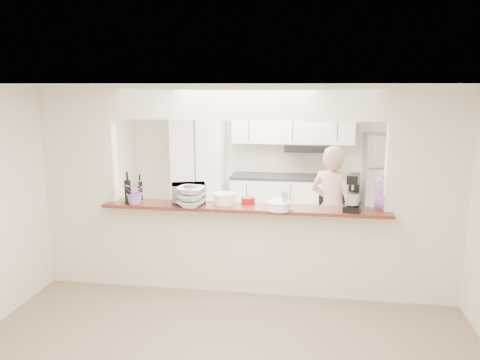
% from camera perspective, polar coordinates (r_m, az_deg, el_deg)
% --- Properties ---
extents(floor, '(6.00, 6.00, 0.00)m').
position_cam_1_polar(floor, '(5.96, 0.55, -13.27)').
color(floor, gray).
rests_on(floor, ground).
extents(tile_overlay, '(5.00, 2.90, 0.01)m').
position_cam_1_polar(tile_overlay, '(7.38, 2.24, -8.24)').
color(tile_overlay, beige).
rests_on(tile_overlay, floor).
extents(partition, '(5.00, 0.15, 2.50)m').
position_cam_1_polar(partition, '(5.50, 0.58, 0.89)').
color(partition, white).
rests_on(partition, floor).
extents(bar_counter, '(3.40, 0.38, 1.09)m').
position_cam_1_polar(bar_counter, '(5.73, 0.55, -8.06)').
color(bar_counter, white).
rests_on(bar_counter, floor).
extents(kitchen_cabinets, '(3.15, 0.62, 2.25)m').
position_cam_1_polar(kitchen_cabinets, '(8.27, 1.90, 0.89)').
color(kitchen_cabinets, white).
rests_on(kitchen_cabinets, floor).
extents(refrigerator, '(0.75, 0.70, 1.70)m').
position_cam_1_polar(refrigerator, '(8.28, 17.40, -0.51)').
color(refrigerator, '#9E9EA3').
rests_on(refrigerator, floor).
extents(flower_left, '(0.30, 0.26, 0.32)m').
position_cam_1_polar(flower_left, '(5.73, -12.62, -1.33)').
color(flower_left, '#EC7DE0').
rests_on(flower_left, bar_counter).
extents(wine_bottle_a, '(0.06, 0.06, 0.32)m').
position_cam_1_polar(wine_bottle_a, '(5.95, -12.08, -1.19)').
color(wine_bottle_a, black).
rests_on(wine_bottle_a, bar_counter).
extents(wine_bottle_b, '(0.08, 0.08, 0.39)m').
position_cam_1_polar(wine_bottle_b, '(5.77, -13.53, -1.35)').
color(wine_bottle_b, black).
rests_on(wine_bottle_b, bar_counter).
extents(toaster_oven, '(0.47, 0.38, 0.23)m').
position_cam_1_polar(toaster_oven, '(5.74, -6.29, -1.58)').
color(toaster_oven, '#BDBCC2').
rests_on(toaster_oven, bar_counter).
extents(serving_bowls, '(0.36, 0.36, 0.23)m').
position_cam_1_polar(serving_bowls, '(5.51, -6.00, -2.09)').
color(serving_bowls, white).
rests_on(serving_bowls, bar_counter).
extents(plate_stack_a, '(0.28, 0.28, 0.13)m').
position_cam_1_polar(plate_stack_a, '(5.64, -1.90, -2.27)').
color(plate_stack_a, white).
rests_on(plate_stack_a, bar_counter).
extents(plate_stack_b, '(0.28, 0.28, 0.10)m').
position_cam_1_polar(plate_stack_b, '(5.37, 4.77, -3.15)').
color(plate_stack_b, white).
rests_on(plate_stack_b, bar_counter).
extents(red_bowl, '(0.17, 0.17, 0.08)m').
position_cam_1_polar(red_bowl, '(5.65, 1.00, -2.50)').
color(red_bowl, maroon).
rests_on(red_bowl, bar_counter).
extents(tan_bowl, '(0.16, 0.16, 0.08)m').
position_cam_1_polar(tan_bowl, '(5.62, 4.73, -2.63)').
color(tan_bowl, '#CDB590').
rests_on(tan_bowl, bar_counter).
extents(utensil_caddy, '(0.27, 0.22, 0.22)m').
position_cam_1_polar(utensil_caddy, '(5.38, 5.11, -2.67)').
color(utensil_caddy, silver).
rests_on(utensil_caddy, bar_counter).
extents(stand_mixer, '(0.24, 0.32, 0.43)m').
position_cam_1_polar(stand_mixer, '(5.46, 13.63, -1.68)').
color(stand_mixer, black).
rests_on(stand_mixer, bar_counter).
extents(flower_right, '(0.30, 0.30, 0.44)m').
position_cam_1_polar(flower_right, '(5.60, 17.09, -1.25)').
color(flower_right, '#C96CC1').
rests_on(flower_right, bar_counter).
extents(person, '(0.75, 0.66, 1.72)m').
position_cam_1_polar(person, '(6.38, 11.13, -3.60)').
color(person, tan).
rests_on(person, floor).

